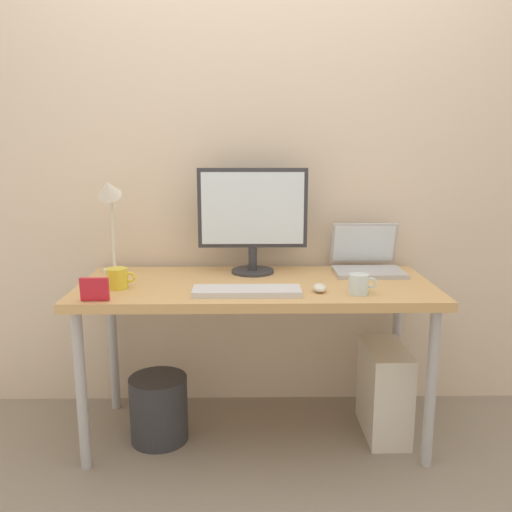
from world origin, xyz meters
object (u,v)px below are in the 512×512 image
Objects in this scene: glass_cup at (359,284)px; wastebasket at (159,409)px; laptop at (367,260)px; keyboard at (247,291)px; computer_tower at (384,391)px; monitor at (253,215)px; desk_lamp at (110,203)px; mouse at (319,288)px; desk at (256,296)px; coffee_mug at (118,278)px; photo_frame at (95,289)px.

glass_cup is 0.38× the size of wastebasket.
laptop reaches higher than keyboard.
keyboard is 0.46m from glass_cup.
glass_cup is at bearing -0.98° from keyboard.
computer_tower is (0.18, 0.19, -0.56)m from glass_cup.
monitor is 0.62m from glass_cup.
desk_lamp reaches higher than mouse.
keyboard is (-0.57, -0.39, -0.05)m from laptop.
wastebasket is (0.23, -0.23, -0.91)m from desk_lamp.
monitor is 1.16× the size of keyboard.
monitor is at bearing 85.78° from keyboard.
desk is at bearing 149.65° from mouse.
glass_cup is (1.09, -0.38, -0.29)m from desk_lamp.
desk_lamp reaches higher than coffee_mug.
keyboard is at bearing 179.02° from glass_cup.
photo_frame is at bearing -175.30° from glass_cup.
coffee_mug is 1.11× the size of photo_frame.
keyboard is 4.00× the size of photo_frame.
coffee_mug reaches higher than wastebasket.
desk is 17.16× the size of mouse.
mouse is (0.93, -0.34, -0.31)m from desk_lamp.
desk is 0.60m from coffee_mug.
computer_tower is at bearing 4.13° from coffee_mug.
keyboard is (-0.03, -0.37, -0.27)m from monitor.
desk is at bearing -86.13° from monitor.
glass_cup is 1.05m from photo_frame.
desk is 0.70m from photo_frame.
laptop is 0.69m from keyboard.
desk_lamp is at bearing -179.12° from laptop.
glass_cup is (0.42, -0.19, 0.10)m from desk.
computer_tower is (1.22, 0.27, -0.56)m from photo_frame.
laptop is at bearing 52.93° from mouse.
glass_cup is (0.46, -0.01, 0.03)m from keyboard.
computer_tower is at bearing -0.09° from desk.
desk is 0.68m from wastebasket.
monitor is 1.69× the size of wastebasket.
photo_frame is at bearing -84.66° from desk_lamp.
coffee_mug is at bearing 175.53° from mouse.
monitor is at bearing 162.56° from computer_tower.
desk_lamp is (-1.20, -0.02, 0.27)m from laptop.
monitor is at bearing 93.87° from desk.
coffee_mug is at bearing -72.50° from desk_lamp.
laptop is 0.76× the size of computer_tower.
desk is at bearing 77.52° from keyboard.
monitor is 0.59m from laptop.
desk_lamp is 1.55× the size of wastebasket.
desk is at bearing -15.78° from desk_lamp.
photo_frame is 1.37m from computer_tower.
computer_tower is (0.63, 0.18, -0.53)m from keyboard.
mouse is at bearing -20.16° from desk_lamp.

